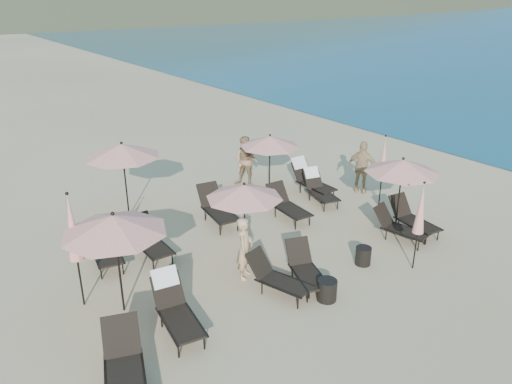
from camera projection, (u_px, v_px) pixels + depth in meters
ground at (357, 275)px, 12.01m from camera, size 800.00×800.00×0.00m
lounger_0 at (124, 366)px, 8.47m from camera, size 1.22×1.87×1.01m
lounger_1 at (175, 307)px, 9.97m from camera, size 0.88×1.77×1.06m
lounger_2 at (277, 277)px, 11.16m from camera, size 1.00×1.63×0.88m
lounger_3 at (306, 268)px, 11.51m from camera, size 1.07×1.64×0.88m
lounger_4 at (399, 226)px, 13.53m from camera, size 0.86×1.58×0.86m
lounger_5 at (412, 218)px, 13.96m from camera, size 0.81×1.66×0.92m
lounger_6 at (105, 247)px, 12.40m from camera, size 0.91×1.71×0.94m
lounger_7 at (149, 240)px, 12.72m from camera, size 0.67×1.65×0.94m
lounger_8 at (217, 207)px, 14.52m from camera, size 0.91×1.81×1.00m
lounger_9 at (287, 205)px, 14.77m from camera, size 0.74×1.67×0.94m
lounger_10 at (310, 178)px, 16.57m from camera, size 0.70×1.76×1.08m
lounger_11 at (319, 188)px, 15.94m from camera, size 0.93×1.65×0.97m
umbrella_open_0 at (114, 224)px, 9.93m from camera, size 2.16×2.16×2.32m
umbrella_open_1 at (244, 192)px, 12.10m from camera, size 1.91×1.91×2.06m
umbrella_open_2 at (403, 166)px, 13.44m from camera, size 2.04×2.04×2.19m
umbrella_open_3 at (122, 151)px, 14.27m from camera, size 2.18×2.18×2.34m
umbrella_open_4 at (270, 141)px, 15.91m from camera, size 1.94×1.94×2.08m
umbrella_closed_0 at (421, 209)px, 11.68m from camera, size 0.27×0.27×2.30m
umbrella_closed_1 at (384, 157)px, 15.24m from camera, size 0.27×0.27×2.29m
umbrella_closed_2 at (72, 228)px, 10.18m from camera, size 0.31×0.31×2.67m
side_table_0 at (327, 290)px, 10.97m from camera, size 0.44×0.44×0.49m
side_table_1 at (363, 256)px, 12.39m from camera, size 0.39×0.39×0.47m
beachgoer_a at (245, 248)px, 11.64m from camera, size 0.67×0.64×1.54m
beachgoer_b at (246, 161)px, 17.05m from camera, size 1.03×1.08×1.75m
beachgoer_c at (362, 168)px, 16.44m from camera, size 0.84×1.13×1.78m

